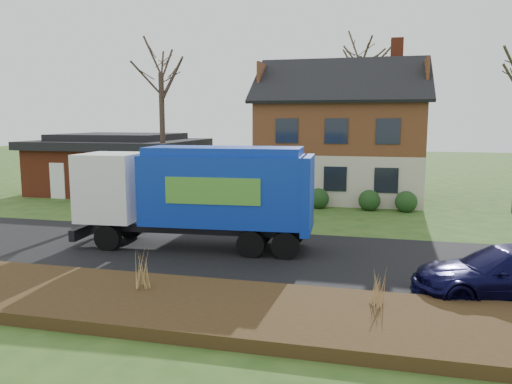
# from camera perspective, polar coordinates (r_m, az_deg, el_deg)

# --- Properties ---
(ground) EXTENTS (120.00, 120.00, 0.00)m
(ground) POSITION_cam_1_polar(r_m,az_deg,el_deg) (17.20, -0.76, -7.20)
(ground) COLOR #2A4D19
(ground) RESTS_ON ground
(road) EXTENTS (80.00, 7.00, 0.02)m
(road) POSITION_cam_1_polar(r_m,az_deg,el_deg) (17.19, -0.76, -7.17)
(road) COLOR black
(road) RESTS_ON ground
(mulch_verge) EXTENTS (80.00, 3.50, 0.30)m
(mulch_verge) POSITION_cam_1_polar(r_m,az_deg,el_deg) (12.35, -7.14, -12.85)
(mulch_verge) COLOR black
(mulch_verge) RESTS_ON ground
(main_house) EXTENTS (12.95, 8.95, 9.26)m
(main_house) POSITION_cam_1_polar(r_m,az_deg,el_deg) (30.07, 8.77, 7.11)
(main_house) COLOR beige
(main_house) RESTS_ON ground
(ranch_house) EXTENTS (9.80, 8.20, 3.70)m
(ranch_house) POSITION_cam_1_polar(r_m,az_deg,el_deg) (33.36, -15.25, 3.21)
(ranch_house) COLOR maroon
(ranch_house) RESTS_ON ground
(garbage_truck) EXTENTS (8.63, 2.82, 3.64)m
(garbage_truck) POSITION_cam_1_polar(r_m,az_deg,el_deg) (17.82, -6.43, 0.20)
(garbage_truck) COLOR black
(garbage_truck) RESTS_ON ground
(silver_sedan) EXTENTS (4.71, 3.09, 1.47)m
(silver_sedan) POSITION_cam_1_polar(r_m,az_deg,el_deg) (23.85, -13.33, -1.25)
(silver_sedan) COLOR #A3A6AB
(silver_sedan) RESTS_ON ground
(navy_wagon) EXTENTS (5.09, 2.93, 1.39)m
(navy_wagon) POSITION_cam_1_polar(r_m,az_deg,el_deg) (14.41, 26.82, -8.31)
(navy_wagon) COLOR black
(navy_wagon) RESTS_ON ground
(tree_front_west) EXTENTS (3.33, 3.33, 9.89)m
(tree_front_west) POSITION_cam_1_polar(r_m,az_deg,el_deg) (28.46, -10.88, 15.32)
(tree_front_west) COLOR #3B2D23
(tree_front_west) RESTS_ON ground
(tree_back) EXTENTS (3.89, 3.89, 12.32)m
(tree_back) POSITION_cam_1_polar(r_m,az_deg,el_deg) (37.81, 11.83, 16.75)
(tree_back) COLOR #3F3526
(tree_back) RESTS_ON ground
(grass_clump_mid) EXTENTS (0.35, 0.29, 0.98)m
(grass_clump_mid) POSITION_cam_1_polar(r_m,az_deg,el_deg) (13.25, -13.07, -8.60)
(grass_clump_mid) COLOR #A98A4A
(grass_clump_mid) RESTS_ON mulch_verge
(grass_clump_east) EXTENTS (0.35, 0.28, 0.86)m
(grass_clump_east) POSITION_cam_1_polar(r_m,az_deg,el_deg) (12.09, 13.76, -10.57)
(grass_clump_east) COLOR #A57C49
(grass_clump_east) RESTS_ON mulch_verge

